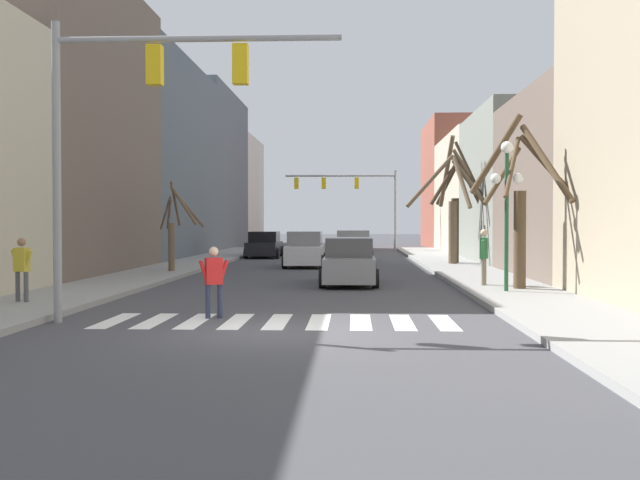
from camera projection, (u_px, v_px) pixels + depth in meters
name	position (u px, v px, depth m)	size (l,w,h in m)	color
ground_plane	(270.00, 332.00, 14.69)	(240.00, 240.00, 0.00)	#424247
sidewalk_right	(602.00, 331.00, 14.40)	(2.92, 90.00, 0.15)	gray
building_row_left	(148.00, 166.00, 45.57)	(6.00, 70.39, 12.43)	#BCB299
building_row_right	(535.00, 170.00, 38.08)	(6.00, 61.56, 11.69)	tan
crosswalk_stripes	(278.00, 321.00, 16.26)	(7.65, 2.60, 0.01)	white
traffic_signal_near	(136.00, 106.00, 15.91)	(6.20, 0.28, 6.45)	gray
traffic_signal_far	(353.00, 190.00, 55.46)	(8.24, 0.28, 6.00)	gray
street_lamp_right_corner	(507.00, 185.00, 21.78)	(0.95, 0.36, 4.37)	#1E4C2D
car_parked_left_far	(349.00, 263.00, 25.94)	(1.96, 4.75, 1.63)	gray
car_parked_left_near	(353.00, 247.00, 41.17)	(2.14, 4.53, 1.71)	white
car_driving_toward_lane	(305.00, 250.00, 36.04)	(1.96, 4.31, 1.71)	silver
car_parked_left_mid	(264.00, 245.00, 45.66)	(2.08, 4.67, 1.59)	black
pedestrian_near_right_corner	(22.00, 264.00, 18.88)	(0.68, 0.33, 1.62)	#4C4C51
pedestrian_waiting_at_curb	(214.00, 276.00, 16.81)	(0.66, 0.37, 1.61)	#282D47
pedestrian_crossing_street	(484.00, 252.00, 23.95)	(0.34, 0.76, 1.79)	#7A705B
street_tree_right_near	(521.00, 203.00, 22.47)	(2.86, 2.47, 5.33)	brown
street_tree_left_far	(456.00, 210.00, 37.08)	(2.73, 2.20, 6.02)	#473828
street_tree_right_far	(454.00, 202.00, 36.24)	(4.19, 3.27, 6.25)	brown
street_tree_left_mid	(175.00, 229.00, 30.98)	(1.99, 1.18, 3.71)	brown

